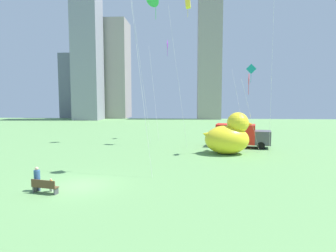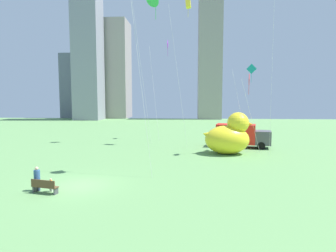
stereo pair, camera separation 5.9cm
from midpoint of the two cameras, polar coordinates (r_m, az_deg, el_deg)
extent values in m
plane|color=#619254|center=(20.65, -17.44, -11.43)|extent=(140.00, 140.00, 0.00)
cube|color=brown|center=(19.69, -23.70, -11.19)|extent=(1.80, 0.82, 0.06)
cube|color=brown|center=(19.48, -24.10, -10.61)|extent=(1.71, 0.44, 0.45)
cube|color=#47474C|center=(20.26, -25.42, -11.46)|extent=(0.16, 0.38, 0.39)
cube|color=#47474C|center=(19.27, -21.83, -12.19)|extent=(0.16, 0.38, 0.39)
cylinder|color=#38476B|center=(20.44, -25.28, -10.75)|extent=(0.18, 0.18, 0.77)
cylinder|color=#38476B|center=(20.34, -24.79, -10.80)|extent=(0.18, 0.18, 0.77)
cylinder|color=#33598C|center=(20.22, -25.11, -8.93)|extent=(0.39, 0.39, 0.58)
sphere|color=#D8AD8C|center=(20.13, -25.15, -7.81)|extent=(0.23, 0.23, 0.23)
cylinder|color=silver|center=(19.96, -22.82, -11.57)|extent=(0.10, 0.10, 0.42)
cylinder|color=silver|center=(19.91, -22.55, -11.60)|extent=(0.10, 0.10, 0.42)
cylinder|color=gold|center=(19.84, -22.72, -10.58)|extent=(0.21, 0.21, 0.31)
sphere|color=#D8AD8C|center=(19.78, -22.75, -9.97)|extent=(0.12, 0.12, 0.12)
ellipsoid|color=yellow|center=(31.22, 11.78, -2.74)|extent=(4.76, 3.52, 3.11)
sphere|color=yellow|center=(31.20, 13.92, 0.60)|extent=(2.32, 2.32, 2.32)
cone|color=orange|center=(31.41, 15.79, 0.38)|extent=(1.04, 1.04, 1.04)
cone|color=yellow|center=(30.94, 8.00, -1.78)|extent=(1.42, 1.24, 1.49)
cube|color=red|center=(36.06, 13.46, -1.55)|extent=(5.08, 3.30, 2.40)
cube|color=#4C4C56|center=(36.06, 18.61, -2.26)|extent=(2.29, 2.65, 1.68)
cylinder|color=black|center=(36.17, 18.25, -3.57)|extent=(1.42, 2.54, 0.90)
cylinder|color=black|center=(36.30, 11.80, -3.38)|extent=(1.42, 2.54, 0.90)
cube|color=slate|center=(98.84, -17.21, 7.68)|extent=(11.55, 8.63, 20.73)
cube|color=gray|center=(88.25, -16.07, 14.13)|extent=(7.55, 7.45, 39.40)
cube|color=#9E938C|center=(95.37, -10.48, 11.06)|extent=(7.94, 10.11, 31.13)
cube|color=#9E938C|center=(89.78, 8.35, 13.71)|extent=(7.04, 7.55, 38.14)
cylinder|color=silver|center=(37.92, -5.71, 12.67)|extent=(2.79, 0.29, 21.48)
cylinder|color=silver|center=(22.07, -5.51, 8.08)|extent=(1.93, 2.12, 13.88)
cylinder|color=green|center=(23.93, -2.57, 22.60)|extent=(0.04, 0.04, 1.60)
cylinder|color=silver|center=(32.37, 20.27, 11.51)|extent=(0.47, 1.66, 19.09)
cylinder|color=silver|center=(35.77, 1.87, 10.35)|extent=(2.55, 2.54, 18.02)
cube|color=yellow|center=(38.82, 4.01, 23.54)|extent=(0.76, 0.90, 1.26)
cylinder|color=yellow|center=(38.55, 4.00, 22.27)|extent=(0.04, 0.04, 1.60)
cylinder|color=silver|center=(41.83, -2.95, 6.91)|extent=(1.90, 3.94, 14.08)
cube|color=purple|center=(43.35, -0.16, 16.23)|extent=(0.10, 1.27, 1.27)
cylinder|color=purple|center=(43.19, -0.16, 15.05)|extent=(0.04, 0.04, 1.60)
cylinder|color=silver|center=(36.32, 14.23, 3.59)|extent=(1.60, 3.02, 9.76)
cube|color=teal|center=(37.57, 16.47, 11.04)|extent=(1.27, 0.22, 1.27)
cylinder|color=teal|center=(37.49, 16.44, 9.67)|extent=(0.04, 0.04, 1.60)
cylinder|color=silver|center=(32.41, 16.33, 1.95)|extent=(2.26, 0.12, 8.18)
cube|color=red|center=(33.52, 16.02, 9.05)|extent=(0.29, 1.26, 1.27)
cylinder|color=red|center=(33.47, 15.98, 7.52)|extent=(0.04, 0.04, 1.60)
camera|label=1|loc=(0.03, -90.07, -0.01)|focal=30.07mm
camera|label=2|loc=(0.03, 89.93, 0.01)|focal=30.07mm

